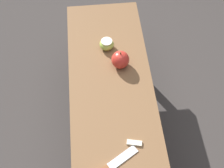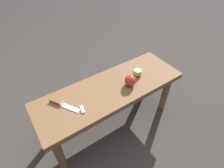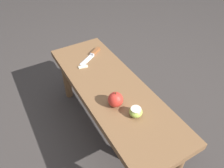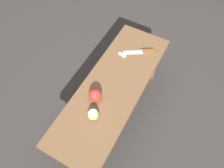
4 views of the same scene
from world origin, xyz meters
name	(u,v)px [view 2 (image 2 of 4)]	position (x,y,z in m)	size (l,w,h in m)	color
ground_plane	(111,122)	(0.00, 0.00, 0.00)	(8.00, 8.00, 0.00)	#383330
wooden_bench	(111,94)	(0.00, 0.00, 0.35)	(1.07, 0.36, 0.41)	brown
knife	(60,103)	(-0.35, 0.05, 0.42)	(0.14, 0.20, 0.02)	silver
apple_whole	(130,80)	(0.13, -0.05, 0.45)	(0.08, 0.08, 0.09)	red
apple_cut	(137,73)	(0.24, 0.00, 0.43)	(0.07, 0.07, 0.05)	#9EB747
apple_slice_near_knife	(82,109)	(-0.25, -0.06, 0.41)	(0.03, 0.06, 0.01)	beige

